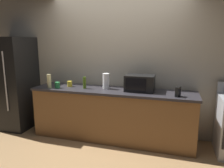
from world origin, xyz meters
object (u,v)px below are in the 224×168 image
Objects in this scene: microwave at (140,83)px; paper_towel_roll at (106,81)px; refrigerator at (14,83)px; cordless_phone at (178,92)px; mug_green at (57,85)px; mug_yellow at (70,84)px; bottle_hand_soap at (49,81)px; bottle_olive_oil at (85,83)px.

microwave and paper_towel_roll have the same top height.
cordless_phone is (3.14, -0.16, 0.07)m from refrigerator.
paper_towel_roll is at bearing 179.79° from microwave.
microwave is 1.47m from mug_green.
refrigerator is at bearing -160.23° from cordless_phone.
paper_towel_roll is (-0.60, 0.00, 0.00)m from microwave.
mug_green is at bearing -128.96° from mug_yellow.
refrigerator is at bearing -178.50° from paper_towel_roll.
mug_yellow is at bearing -179.30° from microwave.
cordless_phone is at bearing -18.86° from microwave.
bottle_hand_soap is at bearing -171.98° from microwave.
cordless_phone reaches higher than mug_yellow.
paper_towel_roll is 1.11× the size of bottle_hand_soap.
refrigerator is 1.56m from bottle_olive_oil.
bottle_hand_soap is at bearing -10.80° from refrigerator.
refrigerator is 7.37× the size of bottle_hand_soap.
paper_towel_roll reaches higher than bottle_olive_oil.
bottle_hand_soap is 0.16m from mug_green.
bottle_hand_soap is (-1.00, -0.23, -0.01)m from paper_towel_roll.
bottle_olive_oil reaches higher than mug_yellow.
mug_yellow is at bearing -178.53° from paper_towel_roll.
cordless_phone is (1.21, -0.21, -0.06)m from paper_towel_roll.
bottle_olive_oil reaches higher than cordless_phone.
mug_green is at bearing -157.53° from cordless_phone.
cordless_phone is at bearing -0.25° from mug_green.
microwave reaches higher than bottle_olive_oil.
cordless_phone is at bearing -2.95° from refrigerator.
cordless_phone is 2.06m from mug_green.
refrigerator is 2.53m from microwave.
bottle_olive_oil is at bearing -11.84° from mug_yellow.
bottle_olive_oil is (-0.37, -0.09, -0.03)m from paper_towel_roll.
refrigerator reaches higher than cordless_phone.
refrigerator is 0.95m from bottle_hand_soap.
paper_towel_roll is 0.38m from bottle_olive_oil.
refrigerator is 18.21× the size of mug_yellow.
cordless_phone is 0.74× the size of bottle_olive_oil.
paper_towel_roll is 0.88m from mug_green.
cordless_phone is 1.92m from mug_yellow.
bottle_olive_oil is at bearing 12.61° from bottle_hand_soap.
cordless_phone is 1.52× the size of mug_yellow.
bottle_olive_oil is at bearing 13.59° from mug_green.
bottle_olive_oil is 2.06× the size of mug_yellow.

